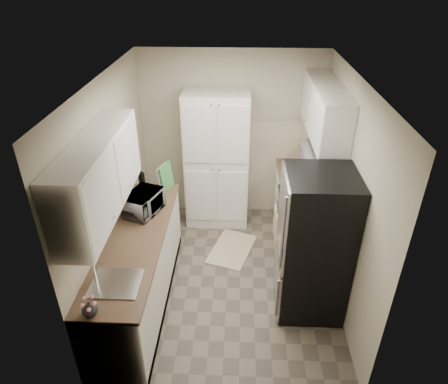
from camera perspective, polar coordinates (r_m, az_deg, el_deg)
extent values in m
plane|color=#665B4C|center=(5.19, 0.50, -11.99)|extent=(3.20, 3.20, 0.00)
cube|color=beige|center=(5.89, 1.09, 7.88)|extent=(2.60, 0.04, 2.50)
cube|color=beige|center=(3.17, -0.42, -14.74)|extent=(2.60, 0.04, 2.50)
cube|color=beige|center=(4.67, -15.59, 0.33)|extent=(0.04, 3.20, 2.50)
cube|color=beige|center=(4.60, 16.96, -0.34)|extent=(0.04, 3.20, 2.50)
cube|color=white|center=(3.97, 0.66, 15.77)|extent=(2.60, 3.20, 0.04)
cube|color=silver|center=(3.72, -17.45, 2.24)|extent=(0.33, 1.60, 0.70)
cube|color=silver|center=(5.03, 14.15, 10.77)|extent=(0.33, 1.55, 0.58)
cube|color=#99999E|center=(4.76, 13.76, 4.90)|extent=(0.45, 0.76, 0.13)
cube|color=#B7B7BC|center=(3.88, -15.19, -12.50)|extent=(0.45, 0.40, 0.02)
cube|color=brown|center=(4.86, -14.67, 0.79)|extent=(0.02, 0.22, 0.22)
cube|color=silver|center=(5.74, -1.01, 4.52)|extent=(0.90, 0.55, 2.00)
cube|color=silver|center=(4.71, -12.02, -10.96)|extent=(0.60, 2.30, 0.88)
cube|color=brown|center=(4.43, -12.65, -6.47)|extent=(0.63, 2.33, 0.04)
cube|color=silver|center=(5.95, 10.49, -1.15)|extent=(0.60, 0.80, 0.88)
cube|color=brown|center=(5.73, 10.91, 2.78)|extent=(0.63, 0.83, 0.04)
cube|color=#B7B7BC|center=(5.28, 11.29, -5.59)|extent=(0.64, 0.76, 0.90)
cube|color=black|center=(5.03, 11.82, -1.29)|extent=(0.66, 0.78, 0.03)
cube|color=black|center=(5.03, 15.20, -0.32)|extent=(0.06, 0.76, 0.22)
cube|color=#D39088|center=(5.06, 7.46, -5.56)|extent=(0.01, 0.16, 0.42)
cube|color=beige|center=(5.26, 7.27, -4.03)|extent=(0.01, 0.16, 0.42)
cube|color=#B7B7BC|center=(4.41, 12.77, -7.46)|extent=(0.70, 0.72, 1.70)
imported|color=silver|center=(4.73, -11.43, -1.53)|extent=(0.46, 0.55, 0.26)
cylinder|color=black|center=(5.13, -11.67, 1.64)|extent=(0.09, 0.09, 0.34)
imported|color=silver|center=(3.63, -18.65, -15.52)|extent=(0.16, 0.16, 0.14)
cube|color=#3A8D40|center=(5.17, -8.22, 2.21)|extent=(0.11, 0.26, 0.34)
cube|color=#B2B1B7|center=(5.63, 11.85, 3.67)|extent=(0.37, 0.44, 0.22)
cube|color=beige|center=(5.61, 1.12, -8.12)|extent=(0.72, 0.92, 0.01)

